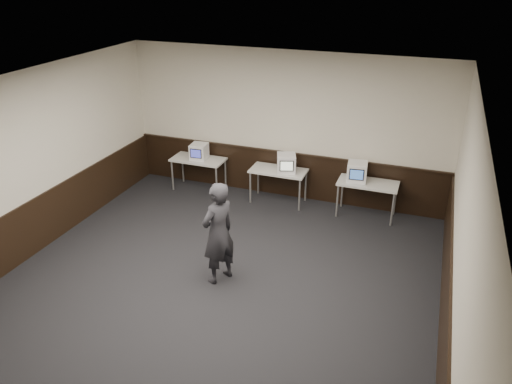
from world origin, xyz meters
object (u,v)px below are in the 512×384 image
desk_right (368,186)px  emac_left (199,152)px  desk_left (198,162)px  emac_right (357,172)px  person (218,233)px  emac_center (286,163)px  desk_center (278,173)px

desk_right → emac_left: bearing=-179.9°
desk_left → emac_right: 3.57m
desk_left → desk_right: bearing=0.0°
person → emac_center: bearing=-158.7°
emac_center → emac_right: (1.48, 0.05, 0.00)m
emac_right → person: 3.54m
desk_left → emac_right: emac_right is taller
emac_left → desk_left: bearing=167.4°
desk_left → emac_right: (3.56, 0.02, 0.27)m
desk_center → desk_right: bearing=0.0°
desk_center → person: 3.11m
desk_center → desk_right: same height
emac_center → person: person is taller
emac_left → emac_center: size_ratio=0.79×
desk_left → desk_center: same height
emac_center → desk_left: bearing=159.9°
desk_left → desk_right: 3.80m
emac_center → emac_right: 1.48m
emac_right → emac_left: bearing=173.8°
person → desk_left: bearing=-123.8°
emac_left → desk_right: bearing=-4.1°
emac_right → desk_center: bearing=174.0°
desk_left → emac_center: 2.10m
desk_center → emac_left: bearing=-179.9°
desk_left → person: size_ratio=0.69×
desk_left → desk_right: (3.80, 0.00, 0.00)m
emac_right → desk_left: bearing=173.7°
desk_center → emac_left: 1.88m
desk_center → emac_left: emac_left is taller
emac_center → desk_center: bearing=149.1°
emac_right → person: (-1.67, -3.12, -0.07)m
desk_center → emac_center: emac_center is taller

